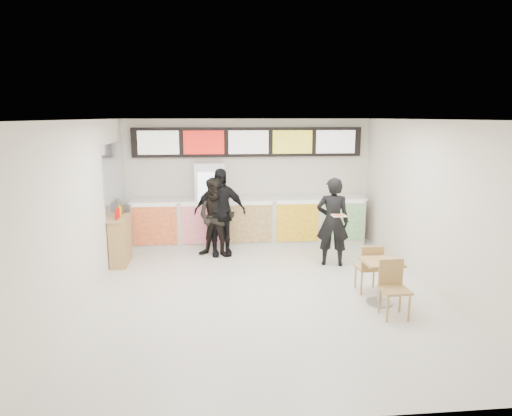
{
  "coord_description": "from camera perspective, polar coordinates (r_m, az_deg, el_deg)",
  "views": [
    {
      "loc": [
        -0.88,
        -7.56,
        3.05
      ],
      "look_at": [
        -0.03,
        1.2,
        1.28
      ],
      "focal_mm": 32.0,
      "sensor_mm": 36.0,
      "label": 1
    }
  ],
  "objects": [
    {
      "name": "condiment_ledge",
      "position": [
        9.98,
        -16.59,
        -3.86
      ],
      "size": [
        0.36,
        0.9,
        1.2
      ],
      "color": "tan",
      "rests_on": "floor"
    },
    {
      "name": "drinks_fridge",
      "position": [
        10.87,
        -5.73,
        0.44
      ],
      "size": [
        0.7,
        0.67,
        2.0
      ],
      "color": "white",
      "rests_on": "floor"
    },
    {
      "name": "service_counter",
      "position": [
        10.98,
        -0.8,
        -1.69
      ],
      "size": [
        5.56,
        0.77,
        1.14
      ],
      "color": "silver",
      "rests_on": "floor"
    },
    {
      "name": "mirror_panel",
      "position": [
        10.32,
        -17.32,
        3.61
      ],
      "size": [
        0.01,
        2.0,
        1.5
      ],
      "primitive_type": "cube",
      "color": "#B2B7BF",
      "rests_on": "wall_left"
    },
    {
      "name": "floor",
      "position": [
        8.2,
        1.03,
        -10.47
      ],
      "size": [
        7.0,
        7.0,
        0.0
      ],
      "primitive_type": "plane",
      "color": "beige",
      "rests_on": "ground"
    },
    {
      "name": "ceiling",
      "position": [
        7.61,
        1.12,
        10.99
      ],
      "size": [
        7.0,
        7.0,
        0.0
      ],
      "primitive_type": "plane",
      "rotation": [
        3.14,
        0.0,
        0.0
      ],
      "color": "white",
      "rests_on": "wall_back"
    },
    {
      "name": "wall_left",
      "position": [
        8.01,
        -20.78,
        -0.55
      ],
      "size": [
        0.0,
        7.0,
        7.0
      ],
      "primitive_type": "plane",
      "rotation": [
        1.57,
        0.0,
        1.57
      ],
      "color": "silver",
      "rests_on": "floor"
    },
    {
      "name": "pizza_slice",
      "position": [
        9.05,
        10.34,
        -0.89
      ],
      "size": [
        0.36,
        0.36,
        0.02
      ],
      "color": "beige",
      "rests_on": "customer_main"
    },
    {
      "name": "customer_left",
      "position": [
        10.01,
        -4.97,
        -1.2
      ],
      "size": [
        1.02,
        0.9,
        1.76
      ],
      "primitive_type": "imported",
      "rotation": [
        0.0,
        0.0,
        -0.32
      ],
      "color": "black",
      "rests_on": "floor"
    },
    {
      "name": "wall_right",
      "position": [
        8.64,
        21.25,
        0.25
      ],
      "size": [
        0.0,
        7.0,
        7.0
      ],
      "primitive_type": "plane",
      "rotation": [
        1.57,
        0.0,
        -1.57
      ],
      "color": "silver",
      "rests_on": "floor"
    },
    {
      "name": "customer_main",
      "position": [
        9.53,
        9.56,
        -1.7
      ],
      "size": [
        0.76,
        0.6,
        1.84
      ],
      "primitive_type": "imported",
      "rotation": [
        0.0,
        0.0,
        2.89
      ],
      "color": "black",
      "rests_on": "floor"
    },
    {
      "name": "customer_mid",
      "position": [
        10.09,
        -4.53,
        -0.53
      ],
      "size": [
        1.18,
        0.58,
        1.95
      ],
      "primitive_type": "imported",
      "rotation": [
        0.0,
        0.0,
        0.09
      ],
      "color": "black",
      "rests_on": "floor"
    },
    {
      "name": "menu_board",
      "position": [
        11.03,
        -0.96,
        8.24
      ],
      "size": [
        5.5,
        0.14,
        0.7
      ],
      "color": "black",
      "rests_on": "wall_back"
    },
    {
      "name": "wall_back",
      "position": [
        11.21,
        -0.98,
        3.41
      ],
      "size": [
        6.0,
        0.0,
        6.0
      ],
      "primitive_type": "plane",
      "rotation": [
        1.57,
        0.0,
        0.0
      ],
      "color": "silver",
      "rests_on": "floor"
    },
    {
      "name": "cafe_table",
      "position": [
        7.84,
        15.33,
        -7.95
      ],
      "size": [
        0.62,
        1.51,
        0.88
      ],
      "rotation": [
        0.0,
        0.0,
        0.04
      ],
      "color": "tan",
      "rests_on": "floor"
    }
  ]
}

